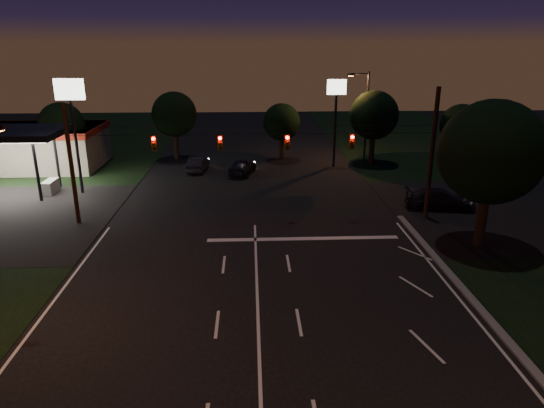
{
  "coord_description": "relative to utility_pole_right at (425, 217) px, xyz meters",
  "views": [
    {
      "loc": [
        -0.23,
        -16.51,
        11.71
      ],
      "look_at": [
        0.95,
        9.5,
        3.0
      ],
      "focal_mm": 32.0,
      "sensor_mm": 36.0,
      "label": 1
    }
  ],
  "objects": [
    {
      "name": "pole_sign_left_near",
      "position": [
        -26.0,
        7.0,
        6.98
      ],
      "size": [
        2.2,
        0.3,
        9.1
      ],
      "color": "black",
      "rests_on": "ground"
    },
    {
      "name": "gas_station",
      "position": [
        -33.86,
        15.39,
        2.38
      ],
      "size": [
        14.2,
        16.1,
        5.25
      ],
      "color": "gray",
      "rests_on": "ground"
    },
    {
      "name": "tree_far_d",
      "position": [
        0.02,
        16.13,
        4.83
      ],
      "size": [
        4.8,
        4.8,
        7.3
      ],
      "color": "black",
      "rests_on": "ground"
    },
    {
      "name": "utility_pole_left",
      "position": [
        -24.0,
        0.0,
        0.0
      ],
      "size": [
        0.28,
        0.28,
        8.0
      ],
      "primitive_type": "cylinder",
      "color": "black",
      "rests_on": "ground"
    },
    {
      "name": "tree_far_c",
      "position": [
        -8.98,
        18.1,
        3.9
      ],
      "size": [
        3.8,
        3.8,
        5.86
      ],
      "color": "black",
      "rests_on": "ground"
    },
    {
      "name": "tree_far_b",
      "position": [
        -19.98,
        19.13,
        4.61
      ],
      "size": [
        4.6,
        4.6,
        6.98
      ],
      "color": "black",
      "rests_on": "ground"
    },
    {
      "name": "tree_far_a",
      "position": [
        -29.98,
        15.12,
        4.26
      ],
      "size": [
        4.2,
        4.2,
        6.42
      ],
      "color": "black",
      "rests_on": "ground"
    },
    {
      "name": "street_light_right_far",
      "position": [
        -0.76,
        17.0,
        5.24
      ],
      "size": [
        2.2,
        0.35,
        9.0
      ],
      "color": "black",
      "rests_on": "ground"
    },
    {
      "name": "car_cross",
      "position": [
        1.7,
        1.78,
        0.74
      ],
      "size": [
        5.36,
        2.83,
        1.48
      ],
      "primitive_type": "imported",
      "rotation": [
        0.0,
        0.0,
        1.42
      ],
      "color": "black",
      "rests_on": "ground"
    },
    {
      "name": "tree_right_near",
      "position": [
        1.53,
        -4.83,
        5.68
      ],
      "size": [
        6.0,
        6.0,
        8.76
      ],
      "color": "black",
      "rests_on": "ground"
    },
    {
      "name": "ground",
      "position": [
        -12.0,
        -15.0,
        0.0
      ],
      "size": [
        140.0,
        140.0,
        0.0
      ],
      "primitive_type": "plane",
      "color": "black",
      "rests_on": "ground"
    },
    {
      "name": "utility_pole_right",
      "position": [
        0.0,
        0.0,
        0.0
      ],
      "size": [
        0.3,
        0.3,
        9.0
      ],
      "primitive_type": "cylinder",
      "color": "black",
      "rests_on": "ground"
    },
    {
      "name": "tree_far_e",
      "position": [
        8.02,
        14.11,
        4.11
      ],
      "size": [
        4.0,
        4.0,
        6.18
      ],
      "color": "black",
      "rests_on": "ground"
    },
    {
      "name": "car_oncoming_a",
      "position": [
        -13.0,
        12.4,
        0.74
      ],
      "size": [
        2.88,
        4.68,
        1.49
      ],
      "primitive_type": "imported",
      "rotation": [
        0.0,
        0.0,
        2.86
      ],
      "color": "black",
      "rests_on": "ground"
    },
    {
      "name": "pole_sign_right",
      "position": [
        -4.0,
        15.0,
        6.24
      ],
      "size": [
        1.8,
        0.3,
        8.4
      ],
      "color": "black",
      "rests_on": "ground"
    },
    {
      "name": "stop_bar",
      "position": [
        -9.0,
        -3.5,
        0.01
      ],
      "size": [
        12.0,
        0.5,
        0.01
      ],
      "primitive_type": "cube",
      "color": "silver",
      "rests_on": "ground"
    },
    {
      "name": "car_oncoming_b",
      "position": [
        -17.27,
        13.77,
        0.67
      ],
      "size": [
        1.88,
        4.21,
        1.34
      ],
      "primitive_type": "imported",
      "rotation": [
        0.0,
        0.0,
        3.03
      ],
      "color": "black",
      "rests_on": "ground"
    },
    {
      "name": "cross_street_right",
      "position": [
        8.0,
        1.0,
        0.0
      ],
      "size": [
        20.0,
        16.0,
        0.02
      ],
      "primitive_type": "cube",
      "color": "black",
      "rests_on": "ground"
    },
    {
      "name": "signal_span",
      "position": [
        -12.0,
        -0.04,
        5.5
      ],
      "size": [
        24.0,
        0.4,
        1.56
      ],
      "color": "black",
      "rests_on": "ground"
    }
  ]
}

